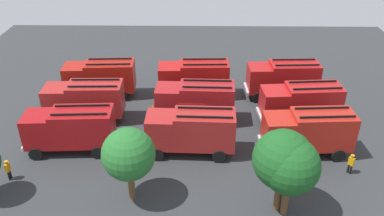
% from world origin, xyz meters
% --- Properties ---
extents(ground_plane, '(55.85, 55.85, 0.00)m').
position_xyz_m(ground_plane, '(0.00, 0.00, 0.00)').
color(ground_plane, '#2D3033').
extents(fire_truck_0, '(7.30, 3.00, 3.88)m').
position_xyz_m(fire_truck_0, '(-9.10, -5.00, 2.15)').
color(fire_truck_0, '#A71515').
rests_on(fire_truck_0, ground).
extents(fire_truck_1, '(7.27, 2.94, 3.88)m').
position_xyz_m(fire_truck_1, '(-0.13, -5.01, 2.15)').
color(fire_truck_1, '#AD1413').
rests_on(fire_truck_1, ground).
extents(fire_truck_2, '(7.32, 3.06, 3.88)m').
position_xyz_m(fire_truck_2, '(9.35, -4.91, 2.15)').
color(fire_truck_2, '#A11911').
rests_on(fire_truck_2, ground).
extents(fire_truck_3, '(7.37, 3.20, 3.88)m').
position_xyz_m(fire_truck_3, '(-9.76, 0.07, 2.15)').
color(fire_truck_3, '#AA1718').
rests_on(fire_truck_3, ground).
extents(fire_truck_4, '(7.27, 2.93, 3.88)m').
position_xyz_m(fire_truck_4, '(-0.30, -0.14, 2.15)').
color(fire_truck_4, maroon).
rests_on(fire_truck_4, ground).
extents(fire_truck_5, '(7.27, 2.92, 3.88)m').
position_xyz_m(fire_truck_5, '(9.74, -0.10, 2.15)').
color(fire_truck_5, '#A42120').
rests_on(fire_truck_5, ground).
extents(fire_truck_6, '(7.33, 3.09, 3.88)m').
position_xyz_m(fire_truck_6, '(-9.30, 4.81, 2.15)').
color(fire_truck_6, '#AA1F15').
rests_on(fire_truck_6, ground).
extents(fire_truck_7, '(7.28, 2.95, 3.88)m').
position_xyz_m(fire_truck_7, '(-0.02, 4.87, 2.15)').
color(fire_truck_7, '#A31F1D').
rests_on(fire_truck_7, ground).
extents(fire_truck_8, '(7.32, 3.06, 3.88)m').
position_xyz_m(fire_truck_8, '(9.69, 4.70, 2.15)').
color(fire_truck_8, maroon).
rests_on(fire_truck_8, ground).
extents(firefighter_0, '(0.41, 0.48, 1.59)m').
position_xyz_m(firefighter_0, '(-9.55, -8.35, 0.88)').
color(firefighter_0, black).
rests_on(firefighter_0, ground).
extents(firefighter_1, '(0.48, 0.37, 1.68)m').
position_xyz_m(firefighter_1, '(12.07, -2.75, 0.94)').
color(firefighter_1, black).
rests_on(firefighter_1, ground).
extents(firefighter_2, '(0.27, 0.43, 1.64)m').
position_xyz_m(firefighter_2, '(13.42, 8.46, 0.91)').
color(firefighter_2, black).
rests_on(firefighter_2, ground).
extents(firefighter_3, '(0.45, 0.48, 1.66)m').
position_xyz_m(firefighter_3, '(-12.06, 7.36, 0.93)').
color(firefighter_3, black).
rests_on(firefighter_3, ground).
extents(tree_0, '(3.75, 3.75, 5.81)m').
position_xyz_m(tree_0, '(-6.30, 11.65, 3.91)').
color(tree_0, brown).
rests_on(tree_0, ground).
extents(tree_1, '(3.92, 3.92, 6.08)m').
position_xyz_m(tree_1, '(-5.91, 11.24, 4.09)').
color(tree_1, brown).
rests_on(tree_1, ground).
extents(tree_2, '(3.59, 3.59, 5.56)m').
position_xyz_m(tree_2, '(4.02, 10.35, 3.74)').
color(tree_2, brown).
rests_on(tree_2, ground).
extents(traffic_cone_0, '(0.47, 0.47, 0.67)m').
position_xyz_m(traffic_cone_0, '(0.90, -7.53, 0.34)').
color(traffic_cone_0, '#F2600C').
rests_on(traffic_cone_0, ground).
extents(traffic_cone_1, '(0.40, 0.40, 0.57)m').
position_xyz_m(traffic_cone_1, '(3.80, -2.39, 0.28)').
color(traffic_cone_1, '#F2600C').
rests_on(traffic_cone_1, ground).
extents(traffic_cone_2, '(0.48, 0.48, 0.68)m').
position_xyz_m(traffic_cone_2, '(-3.67, -2.66, 0.34)').
color(traffic_cone_2, '#F2600C').
rests_on(traffic_cone_2, ground).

